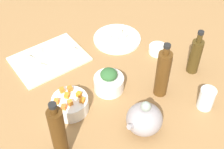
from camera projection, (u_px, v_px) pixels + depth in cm
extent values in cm
cube|color=olive|center=(112.00, 85.00, 133.42)|extent=(190.00, 190.00, 3.00)
cube|color=silver|center=(49.00, 59.00, 142.30)|extent=(34.07, 26.75, 1.00)
cylinder|color=white|center=(117.00, 39.00, 152.68)|extent=(23.09, 23.09, 1.20)
cylinder|color=white|center=(109.00, 83.00, 127.78)|extent=(12.33, 12.33, 6.30)
cylinder|color=white|center=(71.00, 105.00, 119.92)|extent=(14.04, 14.04, 6.12)
cylinder|color=white|center=(158.00, 49.00, 145.16)|extent=(8.40, 8.40, 3.54)
ellipsoid|color=gray|center=(144.00, 119.00, 111.90)|extent=(13.32, 13.19, 11.19)
sphere|color=gray|center=(146.00, 106.00, 106.90)|extent=(3.73, 3.73, 3.73)
cylinder|color=gray|center=(133.00, 125.00, 108.25)|extent=(5.38, 2.00, 3.93)
cylinder|color=#523212|center=(163.00, 74.00, 121.09)|extent=(5.39, 5.39, 21.09)
cylinder|color=#523212|center=(166.00, 51.00, 112.57)|extent=(2.43, 2.43, 3.07)
cylinder|color=black|center=(167.00, 46.00, 111.06)|extent=(2.70, 2.70, 1.20)
cylinder|color=#492C0F|center=(59.00, 134.00, 100.49)|extent=(5.09, 5.09, 22.69)
cylinder|color=#492C0F|center=(53.00, 110.00, 91.59)|extent=(2.29, 2.29, 2.52)
cylinder|color=black|center=(53.00, 106.00, 90.28)|extent=(2.54, 2.54, 1.20)
cylinder|color=#423112|center=(195.00, 57.00, 132.08)|extent=(4.96, 4.96, 16.15)
cylinder|color=#423112|center=(200.00, 38.00, 124.96)|extent=(2.23, 2.23, 4.03)
cylinder|color=black|center=(201.00, 33.00, 123.11)|extent=(2.48, 2.48, 1.20)
cylinder|color=white|center=(206.00, 98.00, 120.02)|extent=(6.14, 6.14, 9.30)
cube|color=orange|center=(79.00, 94.00, 118.40)|extent=(2.35, 2.35, 1.80)
cube|color=orange|center=(82.00, 100.00, 116.32)|extent=(2.45, 2.45, 1.80)
cube|color=orange|center=(64.00, 107.00, 113.97)|extent=(2.54, 2.54, 1.80)
cube|color=orange|center=(56.00, 101.00, 115.91)|extent=(2.53, 2.53, 1.80)
cube|color=orange|center=(62.00, 90.00, 119.95)|extent=(2.24, 2.24, 1.80)
cube|color=orange|center=(70.00, 89.00, 120.48)|extent=(2.15, 2.15, 1.80)
cube|color=orange|center=(67.00, 95.00, 117.97)|extent=(2.49, 2.49, 1.80)
cube|color=orange|center=(70.00, 103.00, 115.47)|extent=(2.20, 2.20, 1.80)
ellipsoid|color=#2E5F2F|center=(109.00, 74.00, 124.09)|extent=(9.80, 9.80, 4.16)
cube|color=#F1E5CD|center=(116.00, 39.00, 149.77)|extent=(3.07, 3.07, 2.20)
cube|color=white|center=(124.00, 36.00, 151.60)|extent=(2.99, 2.99, 2.20)
cube|color=#F3ECC9|center=(120.00, 31.00, 154.27)|extent=(3.07, 3.07, 2.20)
cube|color=white|center=(108.00, 37.00, 151.13)|extent=(2.98, 2.98, 2.20)
pyramid|color=beige|center=(58.00, 44.00, 147.34)|extent=(6.48, 6.38, 2.40)
pyramid|color=beige|center=(47.00, 57.00, 140.72)|extent=(5.02, 4.56, 2.21)
pyramid|color=beige|center=(29.00, 57.00, 140.21)|extent=(6.49, 6.54, 3.05)
pyramid|color=beige|center=(74.00, 49.00, 144.73)|extent=(6.90, 6.90, 2.28)
pyramid|color=beige|center=(42.00, 66.00, 136.91)|extent=(7.80, 7.71, 2.12)
pyramid|color=beige|center=(40.00, 49.00, 144.50)|extent=(4.60, 4.43, 2.79)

